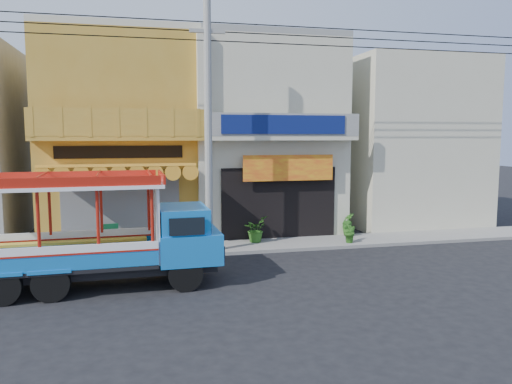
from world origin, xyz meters
TOP-DOWN VIEW (x-y plane):
  - ground at (0.00, 0.00)m, footprint 90.00×90.00m
  - sidewalk at (0.00, 4.00)m, footprint 30.00×2.00m
  - shophouse_left at (-4.00, 7.96)m, footprint 6.00×7.50m
  - shophouse_right at (2.00, 7.96)m, footprint 6.00×6.75m
  - party_pilaster at (-1.00, 4.85)m, footprint 0.35×0.30m
  - filler_building_right at (9.00, 8.00)m, footprint 6.00×6.00m
  - utility_pole at (-0.85, 3.30)m, footprint 28.00×0.26m
  - songthaew_truck at (-4.00, 0.17)m, footprint 6.78×2.43m
  - green_sign at (-4.40, 4.30)m, footprint 0.61×0.33m
  - potted_plant_a at (0.91, 4.42)m, footprint 1.15×1.16m
  - potted_plant_b at (4.29, 3.48)m, footprint 0.60×0.57m
  - potted_plant_c at (4.85, 4.70)m, footprint 0.56×0.56m

SIDE VIEW (x-z plane):
  - ground at x=0.00m, z-range 0.00..0.00m
  - sidewalk at x=0.00m, z-range 0.00..0.12m
  - green_sign at x=-4.40m, z-range 0.05..0.98m
  - potted_plant_b at x=4.29m, z-range 0.12..0.97m
  - potted_plant_c at x=4.85m, z-range 0.12..1.03m
  - potted_plant_a at x=0.91m, z-range 0.12..1.10m
  - songthaew_truck at x=-4.00m, z-range -0.06..3.08m
  - filler_building_right at x=9.00m, z-range 0.00..7.60m
  - party_pilaster at x=-1.00m, z-range 0.00..8.00m
  - shophouse_right at x=2.00m, z-range -0.01..8.23m
  - shophouse_left at x=-4.00m, z-range -0.01..8.23m
  - utility_pole at x=-0.85m, z-range 0.53..9.53m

